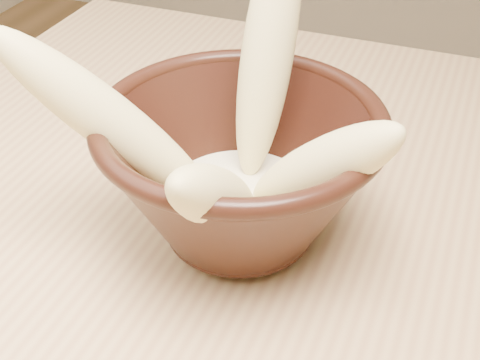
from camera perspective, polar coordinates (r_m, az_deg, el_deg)
name	(u,v)px	position (r m, az deg, el deg)	size (l,w,h in m)	color
bowl	(240,169)	(0.51, 0.00, 0.93)	(0.22, 0.22, 0.12)	black
milk_puddle	(240,200)	(0.53, 0.00, -1.68)	(0.12, 0.12, 0.02)	#F6EDC5
banana_upright	(268,51)	(0.52, 2.40, 10.93)	(0.04, 0.04, 0.21)	#F1E18E
banana_left	(108,120)	(0.49, -11.17, 5.01)	(0.04, 0.04, 0.20)	#F1E18E
banana_right	(321,169)	(0.46, 6.91, 0.97)	(0.04, 0.04, 0.15)	#F1E18E
banana_front	(214,197)	(0.44, -2.23, -1.45)	(0.04, 0.04, 0.15)	#F1E18E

